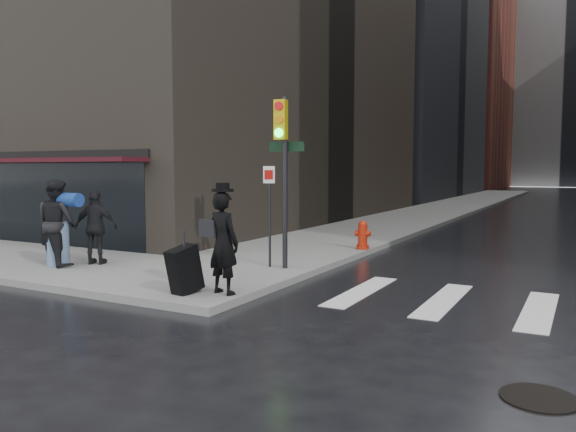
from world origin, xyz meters
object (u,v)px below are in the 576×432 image
object	(u,v)px
man_overcoat	(215,247)
man_greycoat	(96,227)
man_jeans	(57,223)
fire_hydrant	(363,236)
traffic_light	(282,158)

from	to	relation	value
man_overcoat	man_greycoat	distance (m)	4.52
man_jeans	fire_hydrant	xyz separation A→B (m)	(5.30, 5.93, -0.65)
man_greycoat	traffic_light	distance (m)	4.74
fire_hydrant	man_greycoat	bearing A→B (deg)	-131.14
man_overcoat	man_greycoat	xyz separation A→B (m)	(-4.35, 1.26, 0.03)
man_overcoat	man_jeans	xyz separation A→B (m)	(-4.97, 0.68, 0.15)
traffic_light	fire_hydrant	world-z (taller)	traffic_light
traffic_light	fire_hydrant	distance (m)	4.40
man_jeans	traffic_light	world-z (taller)	traffic_light
traffic_light	fire_hydrant	xyz separation A→B (m)	(0.50, 3.81, -2.14)
man_greycoat	traffic_light	size ratio (longest dim) A/B	0.46
man_greycoat	fire_hydrant	size ratio (longest dim) A/B	2.20
man_overcoat	man_jeans	bearing A→B (deg)	2.38
man_jeans	fire_hydrant	world-z (taller)	man_jeans
man_jeans	traffic_light	distance (m)	5.46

